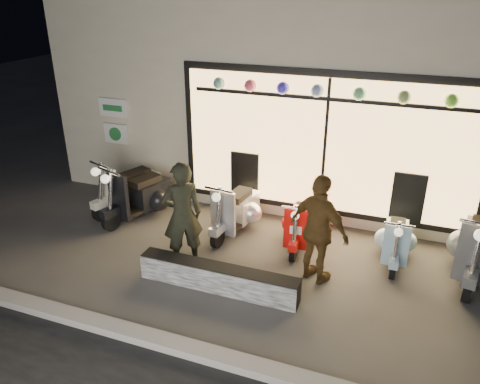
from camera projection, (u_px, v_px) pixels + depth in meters
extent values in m
plane|color=#383533|center=(245.00, 269.00, 7.51)|extent=(40.00, 40.00, 0.00)
cube|color=slate|center=(189.00, 349.00, 5.77)|extent=(40.00, 0.25, 0.12)
cube|color=beige|center=(318.00, 85.00, 10.95)|extent=(10.00, 6.00, 4.00)
cube|color=black|center=(326.00, 146.00, 8.30)|extent=(5.45, 0.06, 2.65)
cube|color=#FFBF6B|center=(325.00, 146.00, 8.27)|extent=(5.20, 0.04, 2.40)
cube|color=black|center=(328.00, 99.00, 7.89)|extent=(4.90, 0.06, 0.06)
cube|color=white|center=(113.00, 108.00, 9.57)|extent=(0.65, 0.04, 0.38)
cube|color=white|center=(116.00, 134.00, 9.80)|extent=(0.55, 0.04, 0.42)
cube|color=black|center=(218.00, 278.00, 6.93)|extent=(2.45, 0.28, 0.40)
cylinder|color=black|center=(217.00, 238.00, 8.05)|extent=(0.14, 0.35, 0.34)
cylinder|color=black|center=(244.00, 215.00, 8.87)|extent=(0.16, 0.35, 0.34)
cube|color=silver|center=(223.00, 213.00, 8.06)|extent=(0.47, 0.12, 0.82)
cube|color=silver|center=(241.00, 207.00, 8.70)|extent=(0.50, 0.75, 0.46)
cube|color=black|center=(239.00, 195.00, 8.50)|extent=(0.35, 0.59, 0.12)
sphere|color=#FFF2CC|center=(216.00, 197.00, 7.72)|extent=(0.17, 0.17, 0.15)
cylinder|color=black|center=(293.00, 253.00, 7.66)|extent=(0.11, 0.31, 0.30)
cylinder|color=black|center=(302.00, 228.00, 8.44)|extent=(0.13, 0.31, 0.30)
cube|color=red|center=(296.00, 229.00, 7.68)|extent=(0.41, 0.09, 0.73)
cube|color=red|center=(301.00, 221.00, 8.28)|extent=(0.42, 0.65, 0.41)
cube|color=black|center=(301.00, 211.00, 8.10)|extent=(0.29, 0.52, 0.11)
sphere|color=#FFF2CC|center=(295.00, 216.00, 7.37)|extent=(0.14, 0.14, 0.13)
cylinder|color=black|center=(111.00, 221.00, 8.60)|extent=(0.22, 0.38, 0.37)
cylinder|color=black|center=(156.00, 202.00, 9.37)|extent=(0.24, 0.39, 0.37)
cube|color=black|center=(119.00, 196.00, 8.59)|extent=(0.50, 0.23, 0.89)
cube|color=black|center=(151.00, 193.00, 9.20)|extent=(0.67, 0.87, 0.50)
cube|color=black|center=(145.00, 180.00, 8.99)|extent=(0.48, 0.67, 0.13)
sphere|color=#FFF2CC|center=(105.00, 179.00, 8.24)|extent=(0.21, 0.21, 0.16)
cylinder|color=black|center=(101.00, 212.00, 8.94)|extent=(0.23, 0.38, 0.36)
cylinder|color=black|center=(146.00, 195.00, 9.68)|extent=(0.25, 0.39, 0.36)
cube|color=beige|center=(109.00, 189.00, 8.93)|extent=(0.49, 0.24, 0.88)
cube|color=beige|center=(140.00, 186.00, 9.52)|extent=(0.68, 0.86, 0.49)
cube|color=black|center=(135.00, 174.00, 9.32)|extent=(0.49, 0.66, 0.13)
sphere|color=#FFF2CC|center=(95.00, 172.00, 8.60)|extent=(0.21, 0.21, 0.16)
cylinder|color=black|center=(392.00, 270.00, 7.21)|extent=(0.09, 0.29, 0.29)
cylinder|color=black|center=(395.00, 243.00, 7.95)|extent=(0.11, 0.29, 0.29)
cube|color=#92B9CF|center=(396.00, 246.00, 7.23)|extent=(0.40, 0.07, 0.70)
cube|color=#92B9CF|center=(396.00, 236.00, 7.80)|extent=(0.38, 0.61, 0.40)
cube|color=black|center=(398.00, 226.00, 7.63)|extent=(0.25, 0.49, 0.10)
sphere|color=#FFF2CC|center=(398.00, 232.00, 6.93)|extent=(0.13, 0.13, 0.13)
cylinder|color=black|center=(468.00, 289.00, 6.68)|extent=(0.18, 0.40, 0.39)
cylinder|color=black|center=(476.00, 253.00, 7.58)|extent=(0.20, 0.41, 0.39)
cube|color=#5B5E63|center=(476.00, 255.00, 6.68)|extent=(0.53, 0.17, 0.94)
cube|color=#5B5E63|center=(478.00, 243.00, 7.39)|extent=(0.61, 0.87, 0.53)
imported|color=black|center=(182.00, 215.00, 7.31)|extent=(0.76, 0.73, 1.76)
imported|color=brown|center=(319.00, 230.00, 6.89)|extent=(1.09, 0.82, 1.73)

